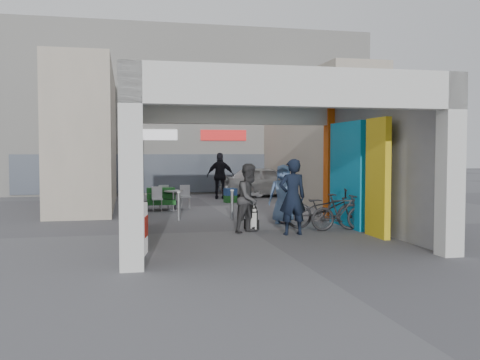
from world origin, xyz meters
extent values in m
plane|color=#58585D|center=(0.00, 0.00, 0.00)|extent=(90.00, 90.00, 0.00)
cube|color=silver|center=(-3.00, -4.00, 1.75)|extent=(0.40, 0.40, 3.50)
cube|color=silver|center=(-3.00, 2.00, 1.75)|extent=(0.40, 0.40, 3.50)
cube|color=silver|center=(3.00, -4.00, 1.75)|extent=(0.40, 0.40, 3.50)
cube|color=#E7580D|center=(3.00, 2.00, 1.75)|extent=(0.40, 0.40, 3.50)
plane|color=silver|center=(-3.00, -1.00, 1.75)|extent=(0.00, 6.40, 6.40)
plane|color=#9C9CA1|center=(3.00, -1.00, 1.75)|extent=(0.00, 6.40, 6.40)
cube|color=#0B8ABE|center=(2.70, 0.20, 1.40)|extent=(0.15, 2.00, 2.80)
cube|color=yellow|center=(2.70, -1.60, 1.40)|extent=(0.15, 1.00, 2.80)
plane|color=beige|center=(0.00, -1.00, 3.50)|extent=(6.40, 6.40, 0.00)
cube|color=silver|center=(0.00, 2.05, 3.15)|extent=(6.40, 0.30, 0.70)
cube|color=silver|center=(0.00, -4.05, 3.15)|extent=(6.40, 0.30, 0.70)
cube|color=white|center=(0.00, 2.22, 3.10)|extent=(4.20, 0.05, 0.55)
cube|color=silver|center=(0.00, 14.00, 4.00)|extent=(18.00, 4.00, 8.00)
cube|color=#515966|center=(0.00, 11.95, 1.00)|extent=(16.20, 0.06, 1.80)
cube|color=white|center=(-2.00, 11.96, 2.80)|extent=(2.60, 0.06, 0.50)
cube|color=red|center=(1.50, 11.96, 2.80)|extent=(2.20, 0.06, 0.50)
cube|color=#B4A795|center=(-4.50, 7.50, 2.50)|extent=(2.00, 9.00, 5.00)
cube|color=#B4A795|center=(4.50, 7.50, 2.50)|extent=(2.00, 9.00, 5.00)
cylinder|color=#989BA0|center=(-1.57, 2.45, 0.41)|extent=(0.09, 0.09, 0.83)
cylinder|color=#989BA0|center=(0.00, 2.37, 0.43)|extent=(0.09, 0.09, 0.86)
cylinder|color=#989BA0|center=(1.73, 2.58, 0.46)|extent=(0.09, 0.09, 0.92)
cube|color=white|center=(-2.75, -2.62, 0.50)|extent=(0.17, 0.56, 1.00)
cube|color=red|center=(-2.71, -2.62, 0.55)|extent=(0.11, 0.39, 0.40)
cube|color=white|center=(-2.75, 1.86, 0.50)|extent=(0.21, 0.55, 1.00)
cube|color=red|center=(-2.71, 1.86, 0.55)|extent=(0.13, 0.38, 0.40)
cylinder|color=#B6B6BB|center=(-1.49, 5.14, 0.33)|extent=(0.06, 0.06, 0.67)
cylinder|color=#B6B6BB|center=(-1.49, 5.14, 0.01)|extent=(0.41, 0.41, 0.02)
cylinder|color=#B6B6BB|center=(-1.49, 5.14, 0.67)|extent=(0.65, 0.65, 0.05)
cube|color=#B6B6BB|center=(-2.05, 4.96, 0.21)|extent=(0.35, 0.35, 0.42)
cube|color=#B6B6BB|center=(-2.05, 5.13, 0.62)|extent=(0.35, 0.05, 0.42)
cube|color=#B6B6BB|center=(-1.03, 5.61, 0.21)|extent=(0.35, 0.35, 0.42)
cube|color=#B6B6BB|center=(-1.03, 5.78, 0.62)|extent=(0.35, 0.05, 0.42)
cube|color=#B6B6BB|center=(-1.77, 5.70, 0.21)|extent=(0.35, 0.35, 0.42)
cube|color=#B6B6BB|center=(-1.77, 5.87, 0.62)|extent=(0.35, 0.05, 0.42)
cube|color=black|center=(-1.90, 5.37, 0.14)|extent=(1.16, 0.58, 0.29)
cube|color=#19571C|center=(-1.90, 5.22, 0.29)|extent=(0.96, 0.34, 0.17)
cube|color=#19571C|center=(-1.90, 5.37, 0.48)|extent=(0.96, 0.34, 0.17)
cube|color=#19571C|center=(-1.90, 5.51, 0.67)|extent=(0.96, 0.34, 0.17)
cube|color=#19571C|center=(0.97, 7.58, 0.14)|extent=(0.52, 0.44, 0.28)
cube|color=#254789|center=(0.97, 7.58, 0.42)|extent=(0.52, 0.44, 0.28)
cube|color=black|center=(0.09, 0.23, 0.13)|extent=(0.25, 0.34, 0.25)
cube|color=black|center=(0.09, 0.09, 0.32)|extent=(0.20, 0.17, 0.38)
cube|color=silver|center=(0.09, 0.00, 0.27)|extent=(0.16, 0.03, 0.36)
cylinder|color=silver|center=(0.03, 0.02, 0.15)|extent=(0.05, 0.05, 0.30)
cylinder|color=silver|center=(0.15, 0.02, 0.15)|extent=(0.05, 0.05, 0.30)
sphere|color=black|center=(0.09, 0.07, 0.55)|extent=(0.20, 0.20, 0.20)
cube|color=silver|center=(0.09, -0.03, 0.53)|extent=(0.08, 0.13, 0.06)
cone|color=black|center=(0.04, 0.11, 0.64)|extent=(0.07, 0.07, 0.08)
cone|color=black|center=(0.14, 0.11, 0.64)|extent=(0.07, 0.07, 0.08)
imported|color=black|center=(0.85, -0.86, 0.92)|extent=(0.67, 0.44, 1.84)
imported|color=#3A393C|center=(-0.07, -0.29, 0.86)|extent=(1.05, 1.00, 1.72)
imported|color=#5473A4|center=(1.23, 1.19, 0.83)|extent=(0.94, 0.79, 1.65)
imported|color=black|center=(0.86, 9.23, 0.99)|extent=(1.23, 0.69, 1.97)
imported|color=black|center=(1.94, -0.13, 0.53)|extent=(2.13, 1.33, 1.05)
imported|color=black|center=(2.26, -0.47, 0.47)|extent=(1.58, 0.45, 0.95)
imported|color=silver|center=(3.06, 10.09, 0.68)|extent=(4.15, 2.01, 1.37)
camera|label=1|loc=(-3.08, -13.14, 2.00)|focal=40.00mm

